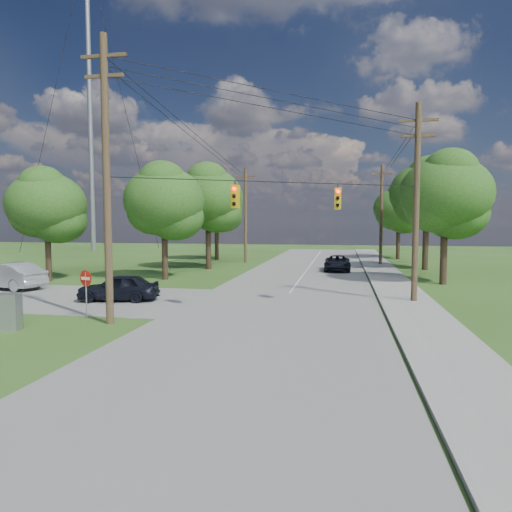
% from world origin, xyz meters
% --- Properties ---
extents(ground, '(140.00, 140.00, 0.00)m').
position_xyz_m(ground, '(0.00, 0.00, 0.00)').
color(ground, '#30551C').
rests_on(ground, ground).
extents(main_road, '(10.00, 100.00, 0.03)m').
position_xyz_m(main_road, '(2.00, 5.00, 0.01)').
color(main_road, gray).
rests_on(main_road, ground).
extents(sidewalk_east, '(2.60, 100.00, 0.12)m').
position_xyz_m(sidewalk_east, '(8.70, 5.00, 0.06)').
color(sidewalk_east, '#9F9C95').
rests_on(sidewalk_east, ground).
extents(pole_sw, '(2.00, 0.32, 12.00)m').
position_xyz_m(pole_sw, '(-4.60, 0.40, 6.23)').
color(pole_sw, brown).
rests_on(pole_sw, ground).
extents(pole_ne, '(2.00, 0.32, 10.50)m').
position_xyz_m(pole_ne, '(8.90, 8.00, 5.47)').
color(pole_ne, brown).
rests_on(pole_ne, ground).
extents(pole_north_e, '(2.00, 0.32, 10.00)m').
position_xyz_m(pole_north_e, '(8.90, 30.00, 5.13)').
color(pole_north_e, brown).
rests_on(pole_north_e, ground).
extents(pole_north_w, '(2.00, 0.32, 10.00)m').
position_xyz_m(pole_north_w, '(-5.00, 30.00, 5.13)').
color(pole_north_w, brown).
rests_on(pole_north_w, ground).
extents(power_lines, '(13.93, 29.62, 4.93)m').
position_xyz_m(power_lines, '(1.50, 11.54, 9.15)').
color(power_lines, black).
rests_on(power_lines, ground).
extents(traffic_signals, '(4.91, 3.27, 1.05)m').
position_xyz_m(traffic_signals, '(2.55, 4.43, 5.50)').
color(traffic_signals, gold).
rests_on(traffic_signals, ground).
extents(radio_mast, '(0.70, 0.70, 45.00)m').
position_xyz_m(radio_mast, '(-32.00, 46.00, 22.50)').
color(radio_mast, gray).
rests_on(radio_mast, ground).
extents(tree_w_near, '(6.00, 6.00, 8.40)m').
position_xyz_m(tree_w_near, '(-8.00, 15.00, 5.92)').
color(tree_w_near, '#3D2C1E').
rests_on(tree_w_near, ground).
extents(tree_w_mid, '(6.40, 6.40, 9.22)m').
position_xyz_m(tree_w_mid, '(-7.00, 23.00, 6.58)').
color(tree_w_mid, '#3D2C1E').
rests_on(tree_w_mid, ground).
extents(tree_w_far, '(6.00, 6.00, 8.73)m').
position_xyz_m(tree_w_far, '(-9.00, 33.00, 6.25)').
color(tree_w_far, '#3D2C1E').
rests_on(tree_w_far, ground).
extents(tree_e_near, '(6.20, 6.20, 8.81)m').
position_xyz_m(tree_e_near, '(12.00, 16.00, 6.25)').
color(tree_e_near, '#3D2C1E').
rests_on(tree_e_near, ground).
extents(tree_e_mid, '(6.60, 6.60, 9.64)m').
position_xyz_m(tree_e_mid, '(12.50, 26.00, 6.91)').
color(tree_e_mid, '#3D2C1E').
rests_on(tree_e_mid, ground).
extents(tree_e_far, '(5.80, 5.80, 8.32)m').
position_xyz_m(tree_e_far, '(11.50, 38.00, 5.92)').
color(tree_e_far, '#3D2C1E').
rests_on(tree_e_far, ground).
extents(tree_cross_n, '(5.60, 5.60, 7.91)m').
position_xyz_m(tree_cross_n, '(-16.00, 12.50, 5.59)').
color(tree_cross_n, '#3D2C1E').
rests_on(tree_cross_n, ground).
extents(car_cross_dark, '(4.55, 2.47, 1.47)m').
position_xyz_m(car_cross_dark, '(-6.86, 5.53, 0.77)').
color(car_cross_dark, black).
rests_on(car_cross_dark, cross_road).
extents(car_cross_silver, '(5.44, 2.95, 1.70)m').
position_xyz_m(car_cross_silver, '(-15.91, 8.28, 0.88)').
color(car_cross_silver, '#B7BABF').
rests_on(car_cross_silver, cross_road).
extents(car_main_north, '(2.28, 4.85, 1.34)m').
position_xyz_m(car_main_north, '(4.70, 23.39, 0.70)').
color(car_main_north, black).
rests_on(car_main_north, main_road).
extents(control_cabinet, '(0.92, 0.75, 1.47)m').
position_xyz_m(control_cabinet, '(-7.92, -1.49, 0.74)').
color(control_cabinet, gray).
rests_on(control_cabinet, ground).
extents(do_not_enter_sign, '(0.70, 0.27, 2.19)m').
position_xyz_m(do_not_enter_sign, '(-6.05, 1.00, 1.61)').
color(do_not_enter_sign, gray).
rests_on(do_not_enter_sign, ground).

